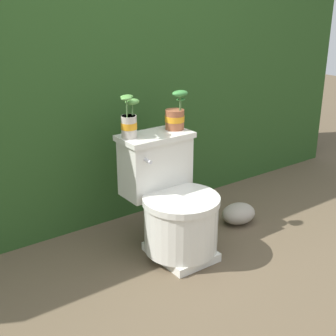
# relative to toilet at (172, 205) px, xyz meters

# --- Properties ---
(ground_plane) EXTENTS (12.00, 12.00, 0.00)m
(ground_plane) POSITION_rel_toilet_xyz_m (-0.10, -0.12, -0.29)
(ground_plane) COLOR brown
(hedge_backdrop) EXTENTS (4.20, 0.83, 1.61)m
(hedge_backdrop) POSITION_rel_toilet_xyz_m (-0.10, 0.95, 0.52)
(hedge_backdrop) COLOR #284C1E
(hedge_backdrop) RESTS_ON ground
(toilet) EXTENTS (0.42, 0.57, 0.66)m
(toilet) POSITION_rel_toilet_xyz_m (0.00, 0.00, 0.00)
(toilet) COLOR silver
(toilet) RESTS_ON ground
(potted_plant_left) EXTENTS (0.12, 0.11, 0.23)m
(potted_plant_left) POSITION_rel_toilet_xyz_m (-0.15, 0.19, 0.47)
(potted_plant_left) COLOR beige
(potted_plant_left) RESTS_ON toilet
(potted_plant_midleft) EXTENTS (0.12, 0.12, 0.23)m
(potted_plant_midleft) POSITION_rel_toilet_xyz_m (0.15, 0.17, 0.45)
(potted_plant_midleft) COLOR #9E5638
(potted_plant_midleft) RESTS_ON toilet
(garden_stone) EXTENTS (0.23, 0.18, 0.13)m
(garden_stone) POSITION_rel_toilet_xyz_m (0.55, 0.02, -0.22)
(garden_stone) COLOR #9E9384
(garden_stone) RESTS_ON ground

